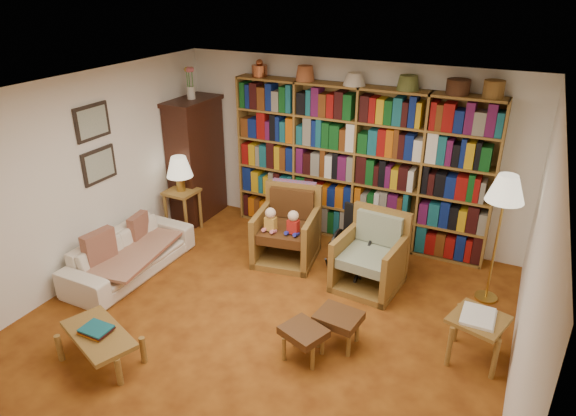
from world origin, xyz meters
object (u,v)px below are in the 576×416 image
Objects in this scene: armchair_leather at (290,229)px; coffee_table at (99,337)px; wheelchair at (354,243)px; floor_lamp at (505,194)px; side_table_lamp at (182,201)px; sofa at (130,254)px; armchair_sage at (371,257)px; footstool_a at (338,320)px; side_table_papers at (478,324)px; footstool_b at (304,334)px.

armchair_leather is 1.04× the size of coffee_table.
wheelchair is 3.20m from coffee_table.
side_table_lamp is at bearing -178.75° from floor_lamp.
sofa reaches higher than coffee_table.
armchair_sage is (2.95, -0.17, -0.13)m from side_table_lamp.
armchair_leather is at bearing -51.90° from sofa.
side_table_lamp is at bearing 179.81° from armchair_leather.
footstool_a is 2.37m from coffee_table.
side_table_papers is at bearing -33.46° from wheelchair.
coffee_table is (-1.95, -2.55, -0.05)m from armchair_sage.
side_table_lamp is 3.34m from footstool_a.
floor_lamp reaches higher than footstool_b.
armchair_sage is at bearing 92.59° from footstool_a.
armchair_sage reaches higher than wheelchair.
armchair_sage is 1.63m from footstool_b.
side_table_papers is (1.65, -1.09, 0.03)m from wheelchair.
armchair_sage reaches higher than side_table_papers.
floor_lamp is (1.35, 0.26, 1.00)m from armchair_sage.
wheelchair reaches higher than side_table_papers.
sofa is 2.72m from footstool_b.
footstool_b is (2.67, -0.52, 0.02)m from sofa.
wheelchair is (2.65, 0.02, -0.09)m from side_table_lamp.
floor_lamp reaches higher than sofa.
armchair_leather is 2.72m from floor_lamp.
armchair_sage is 1.70m from floor_lamp.
wheelchair is 1.41× the size of side_table_papers.
armchair_leather is at bearing -0.19° from side_table_lamp.
footstool_b is at bearing 27.59° from coffee_table.
armchair_sage is at bearing 52.59° from coffee_table.
footstool_a is 0.42m from footstool_b.
floor_lamp is at bearing 2.25° from armchair_leather.
armchair_sage reaches higher than sofa.
side_table_lamp is 2.96m from armchair_sage.
armchair_leather is 1.16× the size of wheelchair.
side_table_papers is 0.64× the size of coffee_table.
armchair_sage is (2.85, 1.11, 0.09)m from sofa.
armchair_leather is 1.07× the size of armchair_sage.
armchair_sage is at bearing -3.26° from side_table_lamp.
wheelchair is (-0.29, 0.18, 0.04)m from armchair_sage.
coffee_table is at bearing -121.20° from wheelchair.
footstool_a is at bearing -76.47° from wheelchair.
footstool_b is (-1.53, -0.72, -0.13)m from side_table_papers.
armchair_leather is at bearing 74.37° from coffee_table.
footstool_b is at bearing -60.44° from armchair_leather.
armchair_leather reaches higher than wheelchair.
armchair_leather is at bearing 172.26° from armchair_sage.
footstool_b is at bearing -32.89° from side_table_lamp.
side_table_lamp reaches higher than footstool_a.
side_table_papers is at bearing -90.00° from floor_lamp.
armchair_leather is 1.63× the size of side_table_papers.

